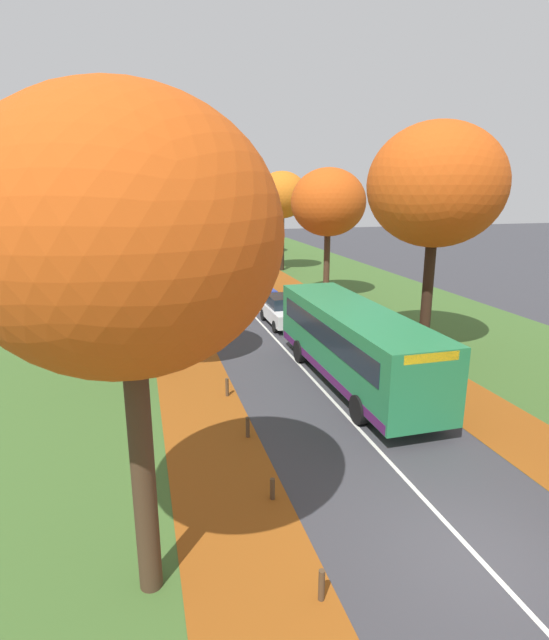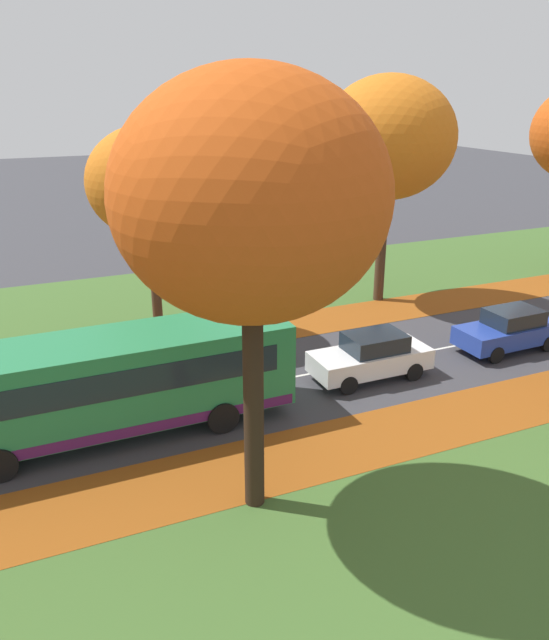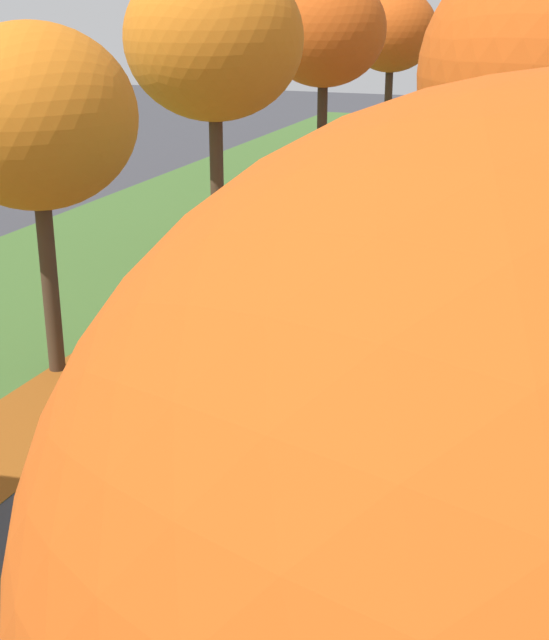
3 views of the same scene
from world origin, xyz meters
name	(u,v)px [view 2 (image 2 of 3)]	position (x,y,z in m)	size (l,w,h in m)	color
grass_verge_left	(291,289)	(-9.20, 20.00, 0.00)	(12.00, 90.00, 0.01)	#3D6028
leaf_litter_left	(204,339)	(-4.60, 14.00, 0.01)	(2.80, 60.00, 0.00)	#8C4714
leaf_litter_right	(305,455)	(4.60, 14.00, 0.01)	(2.80, 60.00, 0.00)	#8C4714
road_centre_line	(394,358)	(0.00, 20.00, 0.00)	(0.12, 80.00, 0.01)	silver
tree_left_near	(149,183)	(-5.76, 12.43, 6.18)	(4.67, 4.67, 8.31)	#422D1E
tree_left_mid	(388,139)	(-6.11, 23.17, 7.43)	(5.95, 5.95, 10.14)	#422D1E
tree_right_near	(251,198)	(5.97, 11.97, 7.44)	(5.80, 5.80, 10.09)	black
bollard_fifth	(93,359)	(-3.58, 9.49, 0.34)	(0.12, 0.12, 0.69)	#4C3823
bus	(112,381)	(1.33, 9.45, 1.70)	(2.71, 10.41, 2.98)	#237A47
car_white_lead	(371,356)	(1.08, 18.28, 0.81)	(1.79, 4.20, 1.62)	silver
car_blue_following	(510,330)	(1.07, 24.49, 0.81)	(1.84, 4.23, 1.62)	#233D9E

